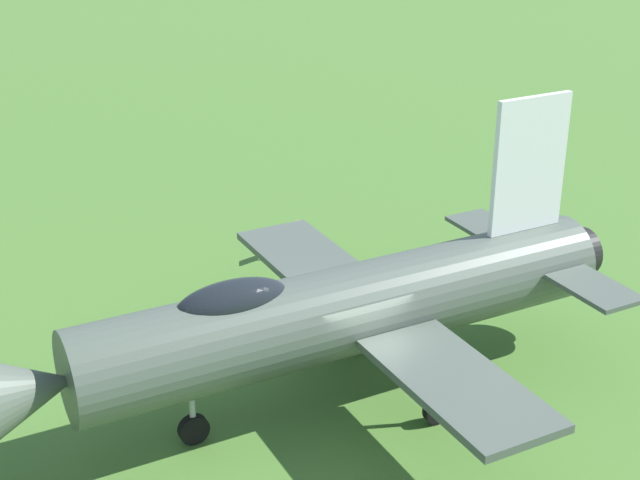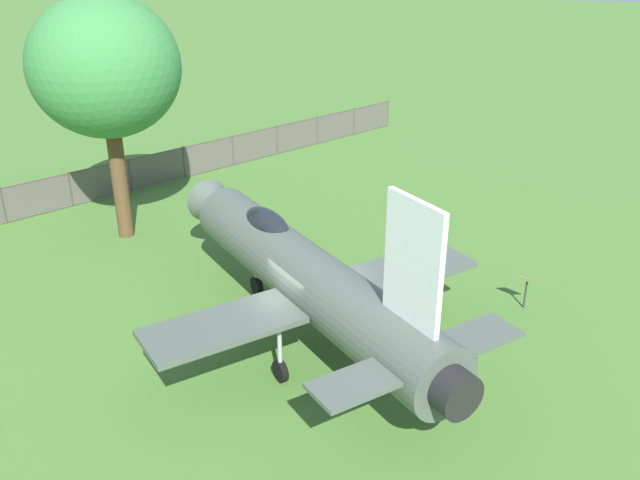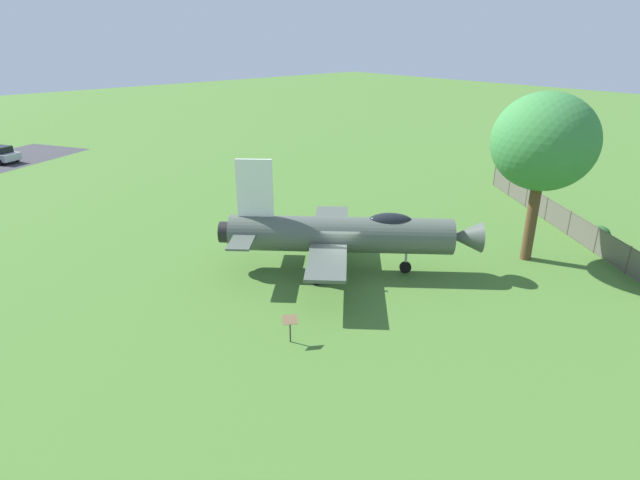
{
  "view_description": "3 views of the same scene",
  "coord_description": "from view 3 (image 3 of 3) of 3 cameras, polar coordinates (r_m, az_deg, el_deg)",
  "views": [
    {
      "loc": [
        4.37,
        -15.45,
        10.62
      ],
      "look_at": [
        -1.06,
        1.41,
        2.8
      ],
      "focal_mm": 51.65,
      "sensor_mm": 36.0,
      "label": 1
    },
    {
      "loc": [
        16.05,
        4.13,
        10.96
      ],
      "look_at": [
        -1.2,
        -0.01,
        2.7
      ],
      "focal_mm": 38.5,
      "sensor_mm": 36.0,
      "label": 2
    },
    {
      "loc": [
        -17.42,
        16.68,
        11.53
      ],
      "look_at": [
        1.01,
        0.49,
        1.56
      ],
      "focal_mm": 28.92,
      "sensor_mm": 36.0,
      "label": 3
    }
  ],
  "objects": [
    {
      "name": "info_plaque",
      "position": [
        20.57,
        -3.34,
        -9.18
      ],
      "size": [
        0.65,
        0.72,
        1.14
      ],
      "color": "#333333",
      "rests_on": "ground_plane"
    },
    {
      "name": "shrub_near_fence",
      "position": [
        34.02,
        28.47,
        0.5
      ],
      "size": [
        1.25,
        1.25,
        1.09
      ],
      "color": "#235B26",
      "rests_on": "ground_plane"
    },
    {
      "name": "shade_tree",
      "position": [
        28.52,
        23.54,
        9.86
      ],
      "size": [
        5.19,
        5.25,
        8.86
      ],
      "color": "brown",
      "rests_on": "ground_plane"
    },
    {
      "name": "display_jet",
      "position": [
        25.91,
        3.1,
        0.69
      ],
      "size": [
        11.05,
        11.15,
        5.83
      ],
      "rotation": [
        0.0,
        0.0,
        3.94
      ],
      "color": "#4C564C",
      "rests_on": "ground_plane"
    },
    {
      "name": "ground_plane",
      "position": [
        26.74,
        2.22,
        -3.44
      ],
      "size": [
        200.0,
        200.0,
        0.0
      ],
      "primitive_type": "plane",
      "color": "#47722D"
    },
    {
      "name": "perimeter_fence",
      "position": [
        30.4,
        30.97,
        -1.84
      ],
      "size": [
        26.77,
        19.11,
        1.52
      ],
      "rotation": [
        0.0,
        0.0,
        5.66
      ],
      "color": "#4C4238",
      "rests_on": "ground_plane"
    }
  ]
}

